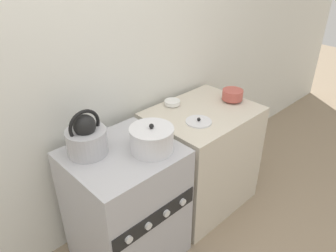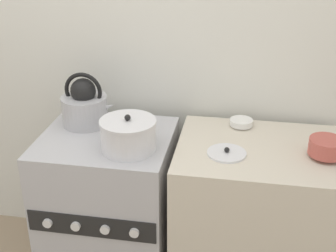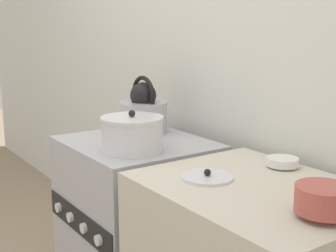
{
  "view_description": "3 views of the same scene",
  "coord_description": "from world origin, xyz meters",
  "px_view_note": "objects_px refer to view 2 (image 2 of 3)",
  "views": [
    {
      "loc": [
        -0.88,
        -1.02,
        1.9
      ],
      "look_at": [
        0.33,
        0.25,
        0.88
      ],
      "focal_mm": 35.0,
      "sensor_mm": 36.0,
      "label": 1
    },
    {
      "loc": [
        0.64,
        -1.64,
        1.84
      ],
      "look_at": [
        0.31,
        0.27,
        0.92
      ],
      "focal_mm": 50.0,
      "sensor_mm": 36.0,
      "label": 2
    },
    {
      "loc": [
        1.75,
        -0.75,
        1.33
      ],
      "look_at": [
        0.24,
        0.29,
        0.94
      ],
      "focal_mm": 50.0,
      "sensor_mm": 36.0,
      "label": 3
    }
  ],
  "objects_px": {
    "small_ceramic_bowl": "(241,122)",
    "cooking_pot": "(128,135)",
    "stove": "(110,208)",
    "kettle": "(85,105)",
    "loose_pot_lid": "(227,153)",
    "enamel_bowl": "(326,147)"
  },
  "relations": [
    {
      "from": "small_ceramic_bowl",
      "to": "cooking_pot",
      "type": "bearing_deg",
      "value": -145.64
    },
    {
      "from": "stove",
      "to": "small_ceramic_bowl",
      "type": "height_order",
      "value": "small_ceramic_bowl"
    },
    {
      "from": "kettle",
      "to": "stove",
      "type": "bearing_deg",
      "value": -42.41
    },
    {
      "from": "small_ceramic_bowl",
      "to": "loose_pot_lid",
      "type": "xyz_separation_m",
      "value": [
        -0.05,
        -0.31,
        -0.01
      ]
    },
    {
      "from": "stove",
      "to": "cooking_pot",
      "type": "height_order",
      "value": "cooking_pot"
    },
    {
      "from": "kettle",
      "to": "loose_pot_lid",
      "type": "bearing_deg",
      "value": -15.25
    },
    {
      "from": "cooking_pot",
      "to": "enamel_bowl",
      "type": "height_order",
      "value": "cooking_pot"
    },
    {
      "from": "stove",
      "to": "small_ceramic_bowl",
      "type": "xyz_separation_m",
      "value": [
        0.64,
        0.24,
        0.43
      ]
    },
    {
      "from": "stove",
      "to": "small_ceramic_bowl",
      "type": "distance_m",
      "value": 0.81
    },
    {
      "from": "kettle",
      "to": "small_ceramic_bowl",
      "type": "bearing_deg",
      "value": 8.08
    },
    {
      "from": "stove",
      "to": "loose_pot_lid",
      "type": "xyz_separation_m",
      "value": [
        0.58,
        -0.07,
        0.42
      ]
    },
    {
      "from": "enamel_bowl",
      "to": "loose_pot_lid",
      "type": "height_order",
      "value": "enamel_bowl"
    },
    {
      "from": "enamel_bowl",
      "to": "small_ceramic_bowl",
      "type": "relative_size",
      "value": 1.33
    },
    {
      "from": "cooking_pot",
      "to": "loose_pot_lid",
      "type": "distance_m",
      "value": 0.45
    },
    {
      "from": "cooking_pot",
      "to": "small_ceramic_bowl",
      "type": "bearing_deg",
      "value": 34.36
    },
    {
      "from": "small_ceramic_bowl",
      "to": "enamel_bowl",
      "type": "bearing_deg",
      "value": -34.91
    },
    {
      "from": "stove",
      "to": "small_ceramic_bowl",
      "type": "bearing_deg",
      "value": 20.39
    },
    {
      "from": "small_ceramic_bowl",
      "to": "kettle",
      "type": "bearing_deg",
      "value": -171.92
    },
    {
      "from": "enamel_bowl",
      "to": "small_ceramic_bowl",
      "type": "distance_m",
      "value": 0.46
    },
    {
      "from": "kettle",
      "to": "cooking_pot",
      "type": "bearing_deg",
      "value": -39.24
    },
    {
      "from": "stove",
      "to": "enamel_bowl",
      "type": "height_order",
      "value": "enamel_bowl"
    },
    {
      "from": "enamel_bowl",
      "to": "small_ceramic_bowl",
      "type": "xyz_separation_m",
      "value": [
        -0.38,
        0.26,
        -0.03
      ]
    }
  ]
}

